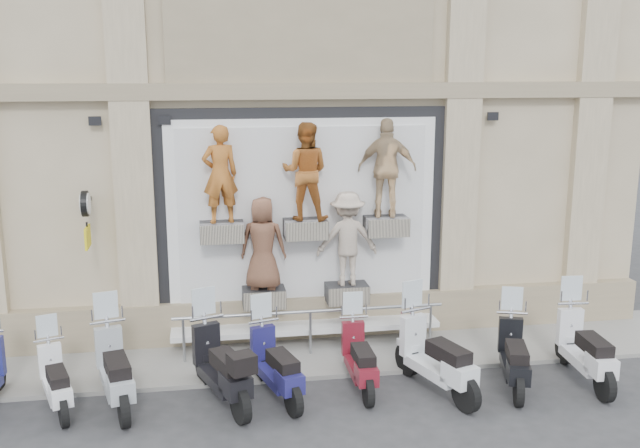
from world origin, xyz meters
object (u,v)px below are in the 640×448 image
at_px(clock_sign_bracket, 86,212).
at_px(scooter_e, 276,352).
at_px(scooter_h, 515,343).
at_px(scooter_d, 220,352).
at_px(scooter_g, 436,343).
at_px(guard_rail, 310,334).
at_px(scooter_c, 114,356).
at_px(scooter_f, 360,346).
at_px(scooter_b, 55,368).
at_px(scooter_i, 586,335).

height_order(clock_sign_bracket, scooter_e, clock_sign_bracket).
relative_size(scooter_e, scooter_h, 1.01).
xyz_separation_m(scooter_d, scooter_g, (3.50, -0.20, 0.00)).
relative_size(guard_rail, clock_sign_bracket, 4.96).
distance_m(clock_sign_bracket, scooter_d, 3.57).
relative_size(clock_sign_bracket, scooter_c, 0.49).
bearing_deg(scooter_g, scooter_h, -19.82).
bearing_deg(guard_rail, scooter_f, -66.21).
bearing_deg(scooter_h, scooter_f, -171.24).
relative_size(scooter_c, scooter_g, 0.97).
xyz_separation_m(guard_rail, scooter_b, (-4.24, -1.38, 0.23)).
bearing_deg(scooter_b, scooter_e, -21.18).
distance_m(guard_rail, scooter_f, 1.56).
bearing_deg(scooter_g, scooter_e, 155.70).
height_order(scooter_d, scooter_e, scooter_d).
bearing_deg(guard_rail, scooter_b, -162.02).
distance_m(clock_sign_bracket, scooter_f, 5.30).
height_order(scooter_g, scooter_h, scooter_g).
height_order(scooter_b, scooter_g, scooter_g).
distance_m(guard_rail, clock_sign_bracket, 4.57).
xyz_separation_m(guard_rail, scooter_c, (-3.33, -1.39, 0.38)).
bearing_deg(scooter_d, scooter_c, 154.23).
distance_m(scooter_f, scooter_i, 3.87).
relative_size(scooter_c, scooter_f, 1.13).
distance_m(scooter_c, scooter_h, 6.53).
relative_size(scooter_d, scooter_i, 1.03).
distance_m(scooter_f, scooter_g, 1.26).
relative_size(clock_sign_bracket, scooter_h, 0.53).
height_order(scooter_b, scooter_d, scooter_d).
distance_m(scooter_g, scooter_h, 1.36).
xyz_separation_m(scooter_e, scooter_i, (5.26, -0.24, 0.05)).
bearing_deg(scooter_h, scooter_b, -166.02).
distance_m(scooter_e, scooter_i, 5.27).
xyz_separation_m(clock_sign_bracket, scooter_d, (2.22, -2.03, -1.93)).
bearing_deg(scooter_c, scooter_e, -17.43).
bearing_deg(scooter_h, scooter_g, -163.61).
height_order(scooter_d, scooter_g, scooter_g).
bearing_deg(guard_rail, scooter_d, -137.14).
distance_m(scooter_g, scooter_i, 2.64).
bearing_deg(scooter_c, guard_rail, 8.24).
xyz_separation_m(scooter_g, scooter_i, (2.64, -0.01, -0.03)).
bearing_deg(scooter_d, scooter_h, -22.37).
height_order(scooter_b, scooter_c, scooter_c).
bearing_deg(scooter_d, guard_rail, 23.03).
height_order(scooter_e, scooter_f, scooter_e).
distance_m(guard_rail, scooter_i, 4.82).
bearing_deg(scooter_c, scooter_d, -20.28).
relative_size(scooter_g, scooter_i, 1.04).
bearing_deg(scooter_i, scooter_e, -178.76).
bearing_deg(guard_rail, scooter_h, -29.14).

